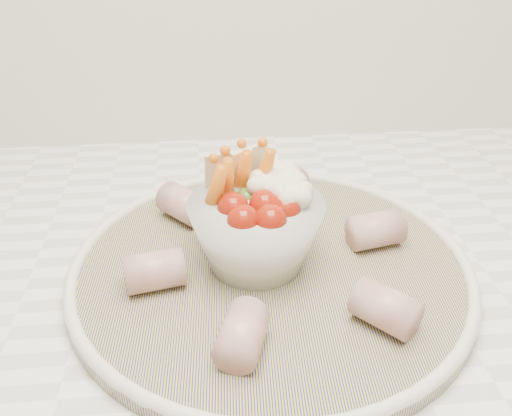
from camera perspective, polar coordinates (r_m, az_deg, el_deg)
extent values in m
cube|color=white|center=(0.63, 10.38, -5.53)|extent=(2.04, 0.62, 0.04)
cylinder|color=navy|center=(0.56, 1.48, -6.26)|extent=(0.41, 0.41, 0.01)
torus|color=white|center=(0.56, 1.49, -5.65)|extent=(0.39, 0.39, 0.01)
sphere|color=maroon|center=(0.50, -1.29, -1.28)|extent=(0.03, 0.03, 0.03)
sphere|color=maroon|center=(0.50, 1.48, -1.25)|extent=(0.03, 0.03, 0.03)
sphere|color=maroon|center=(0.52, 2.94, -0.13)|extent=(0.03, 0.03, 0.03)
sphere|color=maroon|center=(0.52, -2.31, 0.02)|extent=(0.03, 0.03, 0.03)
sphere|color=maroon|center=(0.52, 0.87, 0.32)|extent=(0.03, 0.03, 0.03)
sphere|color=#416622|center=(0.54, -0.95, 0.93)|extent=(0.02, 0.02, 0.02)
cone|color=orange|center=(0.54, -2.95, 2.30)|extent=(0.03, 0.04, 0.07)
cone|color=orange|center=(0.55, -1.31, 3.07)|extent=(0.03, 0.04, 0.07)
cone|color=orange|center=(0.55, 0.77, 3.19)|extent=(0.04, 0.04, 0.07)
cone|color=orange|center=(0.52, -4.09, 1.42)|extent=(0.04, 0.04, 0.07)
sphere|color=white|center=(0.55, 2.93, 1.80)|extent=(0.03, 0.03, 0.03)
sphere|color=white|center=(0.53, 3.68, 0.63)|extent=(0.03, 0.03, 0.03)
sphere|color=white|center=(0.56, 2.50, 2.74)|extent=(0.03, 0.03, 0.03)
sphere|color=white|center=(0.54, 1.09, 1.70)|extent=(0.03, 0.03, 0.03)
cube|color=beige|center=(0.55, -2.83, 3.41)|extent=(0.05, 0.02, 0.05)
cube|color=beige|center=(0.56, -0.90, 3.91)|extent=(0.04, 0.04, 0.05)
cylinder|color=#AB534E|center=(0.59, 11.88, -2.16)|extent=(0.06, 0.05, 0.04)
cylinder|color=#AB534E|center=(0.65, 3.53, 1.78)|extent=(0.05, 0.06, 0.04)
cylinder|color=#AB534E|center=(0.63, -7.25, 0.37)|extent=(0.06, 0.06, 0.04)
cylinder|color=#AB534E|center=(0.53, -10.10, -6.21)|extent=(0.06, 0.05, 0.04)
cylinder|color=#AB534E|center=(0.46, -1.40, -12.56)|extent=(0.05, 0.06, 0.04)
cylinder|color=#AB534E|center=(0.49, 12.82, -9.75)|extent=(0.06, 0.06, 0.04)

